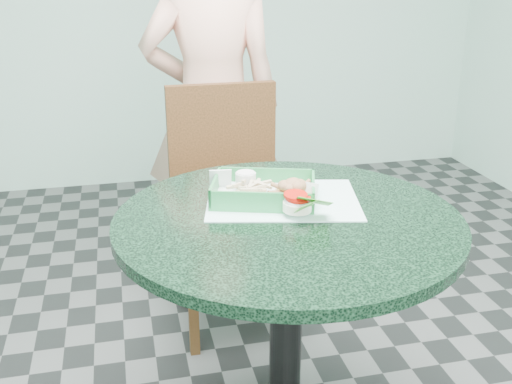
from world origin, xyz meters
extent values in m
cylinder|color=black|center=(0.00, 0.00, 0.38)|extent=(0.09, 0.09, 0.70)
cylinder|color=#2F503C|center=(0.00, 0.00, 0.73)|extent=(0.87, 0.87, 0.03)
cube|color=#4C2A17|center=(0.00, 0.73, 0.45)|extent=(0.43, 0.43, 0.04)
cube|color=#4C2A17|center=(0.00, 0.93, 0.70)|extent=(0.43, 0.04, 0.46)
cube|color=#4C2A17|center=(-0.19, 0.55, 0.21)|extent=(0.04, 0.04, 0.43)
cube|color=#4C2A17|center=(0.18, 0.55, 0.21)|extent=(0.04, 0.04, 0.43)
cube|color=#4C2A17|center=(-0.19, 0.92, 0.21)|extent=(0.04, 0.04, 0.43)
cube|color=#4C2A17|center=(0.18, 0.92, 0.21)|extent=(0.04, 0.04, 0.43)
imported|color=#E5A68E|center=(-0.01, 1.10, 0.84)|extent=(0.65, 0.46, 1.68)
cube|color=#BEEDE9|center=(0.01, 0.11, 0.75)|extent=(0.45, 0.38, 0.00)
cube|color=#258241|center=(-0.03, 0.12, 0.76)|extent=(0.27, 0.20, 0.01)
cube|color=white|center=(-0.03, 0.12, 0.76)|extent=(0.26, 0.18, 0.00)
cube|color=#258241|center=(-0.03, 0.21, 0.78)|extent=(0.27, 0.01, 0.05)
cube|color=#258241|center=(-0.03, 0.02, 0.78)|extent=(0.27, 0.01, 0.05)
cube|color=#258241|center=(0.10, 0.12, 0.78)|extent=(0.01, 0.20, 0.05)
cube|color=#258241|center=(-0.16, 0.12, 0.78)|extent=(0.01, 0.20, 0.05)
cylinder|color=#E6CF73|center=(0.04, 0.07, 0.78)|extent=(0.11, 0.11, 0.02)
cylinder|color=silver|center=(-0.09, 0.15, 0.80)|extent=(0.06, 0.06, 0.03)
cylinder|color=white|center=(-0.09, 0.15, 0.81)|extent=(0.05, 0.05, 0.00)
cylinder|color=white|center=(0.06, 0.01, 0.78)|extent=(0.07, 0.07, 0.02)
torus|color=silver|center=(0.06, 0.01, 0.79)|extent=(0.07, 0.07, 0.01)
cylinder|color=#B91208|center=(0.06, 0.01, 0.80)|extent=(0.06, 0.06, 0.01)
camera|label=1|loc=(-0.39, -1.32, 1.36)|focal=42.00mm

